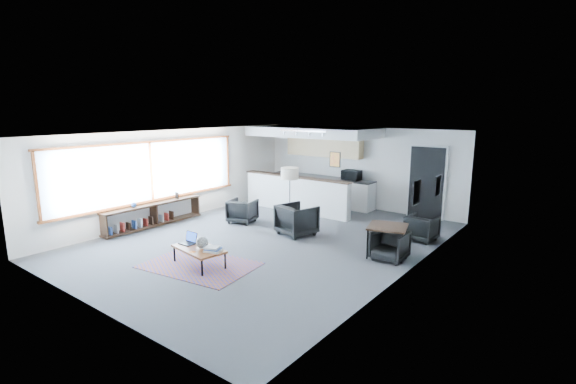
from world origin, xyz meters
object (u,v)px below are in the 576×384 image
Objects in this scene: ceramic_pot at (202,243)px; armchair_left at (243,210)px; floor_lamp at (290,176)px; armchair_right at (297,218)px; dining_chair_near at (390,246)px; microwave at (351,174)px; dining_chair_far at (422,229)px; coffee_table at (199,249)px; laptop at (189,240)px; book_stack at (213,249)px; dining_table at (388,229)px.

armchair_left reaches higher than ceramic_pot.
armchair_left is 1.80m from floor_lamp.
armchair_right is 1.46× the size of dining_chair_near.
armchair_left is at bearing -116.68° from microwave.
coffee_table is at bearing 60.39° from dining_chair_far.
armchair_left is at bearing 119.63° from ceramic_pot.
ceramic_pot is at bearing -137.79° from dining_chair_near.
laptop is at bearing 172.39° from ceramic_pot.
laptop is at bearing 90.90° from armchair_right.
laptop is 0.20× the size of floor_lamp.
coffee_table is at bearing 98.62° from armchair_right.
coffee_table is 5.38m from dining_chair_far.
dining_chair_near is at bearing -170.73° from armchair_right.
dining_chair_near is at bearing 51.37° from coffee_table.
dining_chair_far reaches higher than coffee_table.
coffee_table is 3.15× the size of book_stack.
coffee_table is at bearing -12.28° from laptop.
armchair_left reaches higher than dining_chair_near.
armchair_left is 0.44× the size of floor_lamp.
laptop is 4.27m from dining_table.
book_stack is at bearing 106.96° from armchair_left.
coffee_table is at bearing 101.18° from armchair_left.
floor_lamp is (0.19, 3.28, 0.98)m from laptop.
dining_chair_far is (3.43, 4.35, -0.16)m from laptop.
dining_chair_far is at bearing 51.81° from laptop.
ceramic_pot is at bearing -90.61° from microwave.
book_stack is 0.24× the size of floor_lamp.
dining_table is at bearing 49.67° from book_stack.
dining_chair_far is (0.07, 1.74, -0.01)m from dining_chair_near.
floor_lamp reaches higher than coffee_table.
ceramic_pot is 3.95m from dining_chair_near.
microwave is at bearing 90.74° from ceramic_pot.
laptop is at bearing 176.75° from coffee_table.
microwave is (-0.39, 6.33, 0.70)m from book_stack.
ceramic_pot is 5.32m from dining_chair_far.
armchair_left is at bearing 124.01° from book_stack.
dining_chair_near is at bearing 45.96° from book_stack.
dining_chair_far is at bearing 18.34° from floor_lamp.
book_stack is (0.39, 0.03, 0.08)m from coffee_table.
dining_table is (3.03, -0.47, -0.81)m from floor_lamp.
book_stack is 0.68× the size of dining_chair_far.
dining_table is (4.42, -0.09, 0.26)m from armchair_left.
coffee_table is 2.98m from armchair_right.
floor_lamp is (-0.21, 3.36, 1.08)m from coffee_table.
dining_table reaches higher than coffee_table.
coffee_table is 5.00× the size of ceramic_pot.
coffee_table is 4.02m from dining_chair_near.
dining_table reaches higher than dining_chair_near.
armchair_left is (-1.99, 2.95, -0.06)m from book_stack.
ceramic_pot is 0.29× the size of armchair_right.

